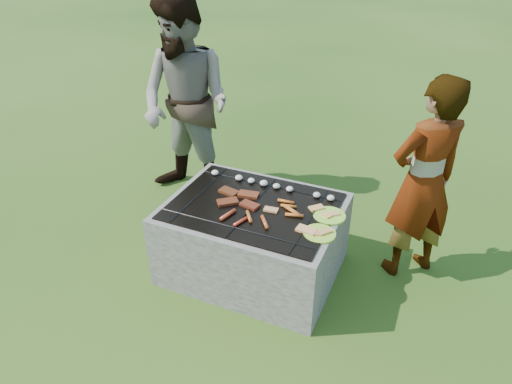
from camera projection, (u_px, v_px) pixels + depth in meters
lawn at (254, 268)px, 3.74m from camera, size 60.00×60.00×0.00m
fire_pit at (253, 240)px, 3.59m from camera, size 1.30×1.00×0.62m
mushrooms at (270, 185)px, 3.65m from camera, size 1.06×0.06×0.04m
pork_slabs at (238, 198)px, 3.49m from camera, size 0.39×0.30×0.02m
sausages at (266, 214)px, 3.30m from camera, size 0.54×0.46×0.03m
bread_on_grate at (300, 219)px, 3.25m from camera, size 0.45×0.41×0.02m
plate_far at (329, 216)px, 3.31m from camera, size 0.27×0.27×0.03m
plate_near at (320, 233)px, 3.12m from camera, size 0.23×0.23×0.03m
cook at (423, 182)px, 3.34m from camera, size 0.69×0.68×1.61m
bystander at (186, 104)px, 4.26m from camera, size 1.05×0.87×1.95m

